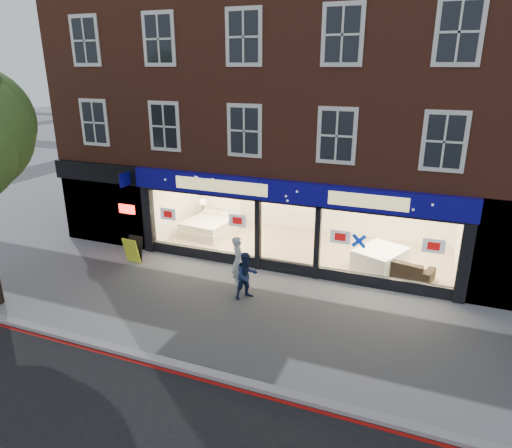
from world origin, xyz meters
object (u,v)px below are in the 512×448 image
Objects in this scene: display_bed at (211,225)px; pedestrian_blue at (247,276)px; mattress_stack at (380,258)px; sofa at (401,267)px; a_board at (133,250)px; pedestrian_grey at (238,261)px.

pedestrian_blue reaches higher than display_bed.
pedestrian_blue is (-3.54, -3.60, 0.31)m from mattress_stack.
pedestrian_blue is at bearing 50.10° from sofa.
a_board is at bearing -104.87° from display_bed.
display_bed reaches higher than sofa.
display_bed is 5.73m from pedestrian_blue.
pedestrian_grey is 1.12× the size of pedestrian_blue.
display_bed is 2.51× the size of a_board.
mattress_stack is at bearing 21.11° from a_board.
pedestrian_grey is (-4.87, -2.47, 0.43)m from sofa.
pedestrian_grey reaches higher than display_bed.
mattress_stack is 1.42× the size of pedestrian_blue.
sofa is 2.18× the size of a_board.
pedestrian_blue reaches higher than sofa.
a_board is 0.57× the size of pedestrian_grey.
pedestrian_grey reaches higher than a_board.
sofa is 9.41m from a_board.
pedestrian_grey is at bearing -145.16° from mattress_stack.
a_board is 4.98m from pedestrian_blue.
display_bed is at bearing 72.86° from a_board.
sofa is at bearing -12.74° from pedestrian_blue.
a_board reaches higher than sofa.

